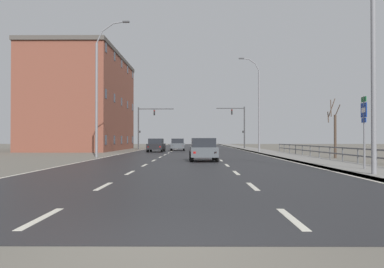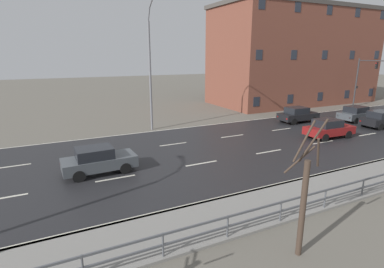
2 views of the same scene
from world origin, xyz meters
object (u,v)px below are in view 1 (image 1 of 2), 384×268
at_px(car_mid_centre, 156,145).
at_px(street_lamp_midground, 258,106).
at_px(brick_building, 84,103).
at_px(traffic_signal_left, 145,122).
at_px(traffic_signal_right, 240,122).
at_px(car_distant, 200,145).
at_px(street_lamp_left_bank, 99,91).
at_px(car_near_left, 203,149).
at_px(car_far_right, 204,145).
at_px(car_near_right, 178,144).
at_px(highway_sign, 364,123).
at_px(street_lamp_foreground, 369,43).

bearing_deg(car_mid_centre, street_lamp_midground, -9.07).
bearing_deg(brick_building, traffic_signal_left, 28.44).
height_order(traffic_signal_right, car_distant, traffic_signal_right).
height_order(street_lamp_midground, car_distant, street_lamp_midground).
height_order(street_lamp_left_bank, car_mid_centre, street_lamp_left_bank).
bearing_deg(traffic_signal_left, traffic_signal_right, 3.24).
xyz_separation_m(car_near_left, brick_building, (-15.94, 29.94, 5.74)).
bearing_deg(brick_building, street_lamp_left_bank, -72.64).
xyz_separation_m(car_far_right, car_distant, (-0.39, 7.60, 0.00)).
height_order(car_near_right, car_far_right, same).
bearing_deg(highway_sign, car_mid_centre, 112.80).
distance_m(street_lamp_foreground, car_distant, 38.73).
bearing_deg(street_lamp_left_bank, street_lamp_midground, 39.09).
xyz_separation_m(street_lamp_foreground, car_near_right, (-9.16, 38.29, -4.50)).
distance_m(street_lamp_foreground, car_near_right, 39.63).
height_order(street_lamp_foreground, brick_building, brick_building).
distance_m(traffic_signal_left, car_mid_centre, 14.49).
xyz_separation_m(highway_sign, car_far_right, (-6.90, 27.39, -1.44)).
bearing_deg(car_distant, traffic_signal_left, 137.59).
height_order(street_lamp_midground, car_near_right, street_lamp_midground).
bearing_deg(traffic_signal_left, car_distant, -45.76).
relative_size(street_lamp_left_bank, car_near_right, 2.72).
relative_size(car_near_left, car_distant, 0.99).
bearing_deg(car_near_left, traffic_signal_left, 101.30).
relative_size(street_lamp_foreground, brick_building, 0.46).
xyz_separation_m(street_lamp_left_bank, car_distant, (8.52, 19.82, -4.69)).
bearing_deg(street_lamp_midground, street_lamp_left_bank, -140.91).
bearing_deg(car_mid_centre, street_lamp_left_bank, -101.68).
relative_size(car_near_left, car_far_right, 0.99).
xyz_separation_m(street_lamp_midground, car_mid_centre, (-11.45, 2.20, -4.37)).
bearing_deg(car_far_right, street_lamp_foreground, -75.99).
bearing_deg(street_lamp_midground, car_distant, 129.41).
xyz_separation_m(highway_sign, car_mid_centre, (-12.38, 29.46, -1.44)).
relative_size(street_lamp_midground, traffic_signal_left, 1.69).
bearing_deg(street_lamp_midground, car_near_right, 138.75).
relative_size(highway_sign, car_near_right, 0.84).
xyz_separation_m(street_lamp_midground, traffic_signal_left, (-14.40, 15.99, -1.06)).
bearing_deg(traffic_signal_right, street_lamp_foreground, -89.75).
xyz_separation_m(highway_sign, car_near_left, (-7.31, 9.03, -1.44)).
height_order(street_lamp_foreground, car_distant, street_lamp_foreground).
bearing_deg(street_lamp_left_bank, traffic_signal_right, 63.15).
distance_m(highway_sign, car_near_right, 36.78).
distance_m(street_lamp_left_bank, car_near_right, 21.46).
bearing_deg(car_far_right, street_lamp_left_bank, -123.12).
bearing_deg(car_near_left, car_near_right, 94.25).
bearing_deg(traffic_signal_left, street_lamp_midground, -48.01).
distance_m(car_near_right, brick_building, 14.76).
distance_m(car_mid_centre, car_distant, 7.52).
relative_size(highway_sign, car_mid_centre, 0.84).
bearing_deg(traffic_signal_right, car_far_right, -108.92).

